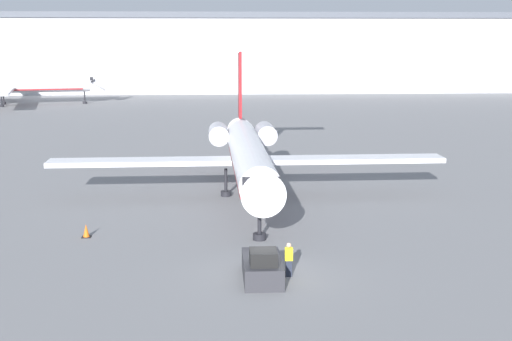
% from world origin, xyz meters
% --- Properties ---
extents(ground_plane, '(600.00, 600.00, 0.00)m').
position_xyz_m(ground_plane, '(0.00, 0.00, 0.00)').
color(ground_plane, slate).
extents(terminal_building, '(180.00, 16.80, 16.62)m').
position_xyz_m(terminal_building, '(0.00, 120.00, 8.34)').
color(terminal_building, '#B2B2B7').
rests_on(terminal_building, ground).
extents(airplane_main, '(29.87, 27.66, 10.83)m').
position_xyz_m(airplane_main, '(-0.20, 18.69, 3.55)').
color(airplane_main, white).
rests_on(airplane_main, ground).
extents(pushback_tug, '(1.93, 4.06, 1.79)m').
position_xyz_m(pushback_tug, '(-0.34, -0.01, 0.66)').
color(pushback_tug, '#2D2D33').
rests_on(pushback_tug, ground).
extents(worker_near_tug, '(0.40, 0.25, 1.78)m').
position_xyz_m(worker_near_tug, '(1.04, 0.37, 0.94)').
color(worker_near_tug, '#232838').
rests_on(worker_near_tug, ground).
extents(traffic_cone_left, '(0.55, 0.55, 0.82)m').
position_xyz_m(traffic_cone_left, '(-10.63, 8.22, 0.39)').
color(traffic_cone_left, black).
rests_on(traffic_cone_left, ground).
extents(airplane_parked_far_left, '(32.63, 31.17, 10.59)m').
position_xyz_m(airplane_parked_far_left, '(-38.54, 91.40, 3.83)').
color(airplane_parked_far_left, white).
rests_on(airplane_parked_far_left, ground).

